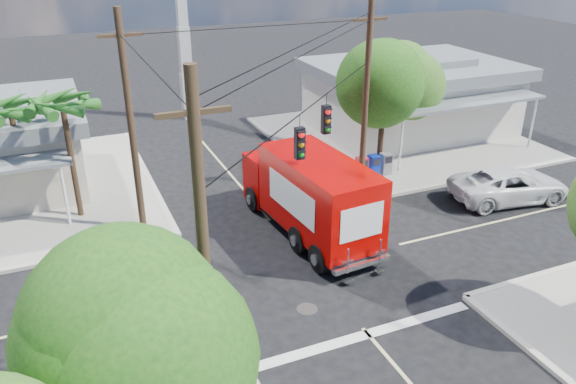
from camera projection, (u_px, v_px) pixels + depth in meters
ground at (309, 266)px, 21.03m from camera, size 120.00×120.00×0.00m
sidewalk_ne at (395, 138)px, 33.97m from camera, size 14.12×14.12×0.14m
road_markings at (327, 286)px, 19.80m from camera, size 32.00×32.00×0.01m
building_ne at (411, 94)px, 34.51m from camera, size 11.80×10.20×4.50m
radio_tower at (183, 32)px, 35.52m from camera, size 0.80×0.80×17.00m
tree_sw_front at (145, 348)px, 10.42m from camera, size 3.88×3.78×6.03m
tree_ne_front at (386, 82)px, 27.25m from camera, size 4.21×4.14×6.66m
tree_ne_back at (404, 79)px, 30.26m from camera, size 3.77×3.66×5.82m
palm_nw_front at (62, 106)px, 22.48m from camera, size 3.01×3.08×5.59m
palm_nw_back at (10, 111)px, 23.17m from camera, size 3.01×3.08×5.19m
utility_poles at (251, 140)px, 19.84m from camera, size 12.00×10.68×9.00m
vending_boxes at (374, 166)px, 28.24m from camera, size 1.90×0.50×1.10m
delivery_truck at (310, 194)px, 22.61m from camera, size 3.15×8.19×3.47m
parked_car at (509, 185)px, 25.93m from camera, size 5.82×3.35×1.53m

